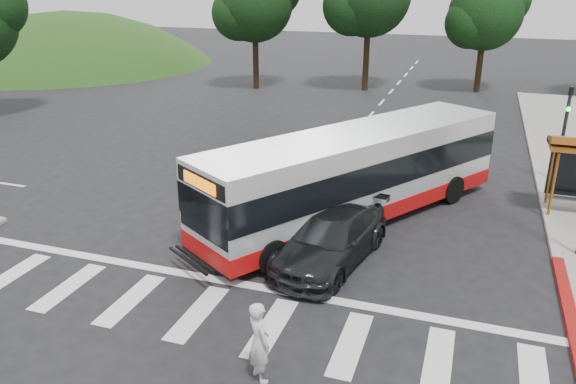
% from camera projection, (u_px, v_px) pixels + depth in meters
% --- Properties ---
extents(ground, '(140.00, 140.00, 0.00)m').
position_uv_depth(ground, '(267.00, 234.00, 18.77)').
color(ground, black).
rests_on(ground, ground).
extents(curb_east, '(0.30, 40.00, 0.15)m').
position_uv_depth(curb_east, '(540.00, 183.00, 23.10)').
color(curb_east, '#9E9991').
rests_on(curb_east, ground).
extents(curb_east_red, '(0.32, 6.00, 0.15)m').
position_uv_depth(curb_east_red, '(569.00, 312.00, 14.27)').
color(curb_east_red, maroon).
rests_on(curb_east_red, ground).
extents(hillside_nw, '(44.00, 44.00, 10.00)m').
position_uv_depth(hillside_nw, '(70.00, 64.00, 54.88)').
color(hillside_nw, '#224516').
rests_on(hillside_nw, ground).
extents(crosswalk_ladder, '(18.00, 2.60, 0.01)m').
position_uv_depth(crosswalk_ladder, '(198.00, 313.00, 14.36)').
color(crosswalk_ladder, silver).
rests_on(crosswalk_ladder, ground).
extents(traffic_signal_ne_short, '(0.18, 0.37, 4.00)m').
position_uv_depth(traffic_signal_ne_short, '(565.00, 125.00, 22.49)').
color(traffic_signal_ne_short, black).
rests_on(traffic_signal_ne_short, ground).
extents(tree_north_b, '(5.72, 5.33, 8.43)m').
position_uv_depth(tree_north_b, '(487.00, 12.00, 39.68)').
color(tree_north_b, black).
rests_on(tree_north_b, ground).
extents(tree_north_c, '(6.16, 5.74, 9.30)m').
position_uv_depth(tree_north_c, '(256.00, 2.00, 40.73)').
color(tree_north_c, black).
rests_on(tree_north_c, ground).
extents(transit_bus, '(8.78, 11.81, 3.17)m').
position_uv_depth(transit_bus, '(356.00, 176.00, 19.38)').
color(transit_bus, silver).
rests_on(transit_bus, ground).
extents(pedestrian, '(0.81, 0.79, 1.87)m').
position_uv_depth(pedestrian, '(259.00, 342.00, 11.71)').
color(pedestrian, silver).
rests_on(pedestrian, ground).
extents(dark_sedan, '(3.02, 5.46, 1.50)m').
position_uv_depth(dark_sedan, '(331.00, 238.00, 16.73)').
color(dark_sedan, black).
rests_on(dark_sedan, ground).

